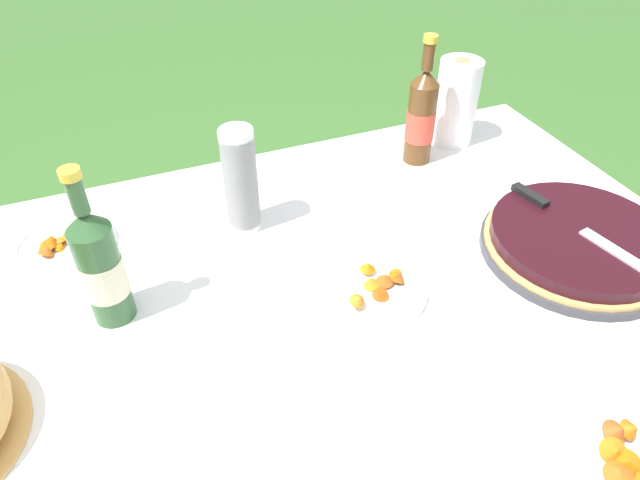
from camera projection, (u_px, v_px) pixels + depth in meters
garden_table at (303, 352)px, 1.08m from camera, size 1.78×1.23×0.78m
tablecloth at (302, 335)px, 1.04m from camera, size 1.79×1.24×0.10m
berry_tart at (578, 243)px, 1.18m from camera, size 0.39×0.39×0.06m
serving_knife at (571, 222)px, 1.18m from camera, size 0.09×0.37×0.01m
cup_stack at (241, 181)px, 1.20m from camera, size 0.07×0.07×0.24m
cider_bottle_green at (101, 267)px, 0.99m from camera, size 0.08×0.08×0.32m
cider_bottle_amber at (421, 116)px, 1.41m from camera, size 0.07×0.07×0.32m
snack_plate_near at (372, 286)px, 1.11m from camera, size 0.22×0.22×0.05m
snack_plate_left at (633, 473)px, 0.81m from camera, size 0.23×0.23×0.06m
snack_plate_right at (64, 244)px, 1.20m from camera, size 0.21×0.21×0.05m
paper_towel_roll at (456, 102)px, 1.49m from camera, size 0.11×0.11×0.23m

